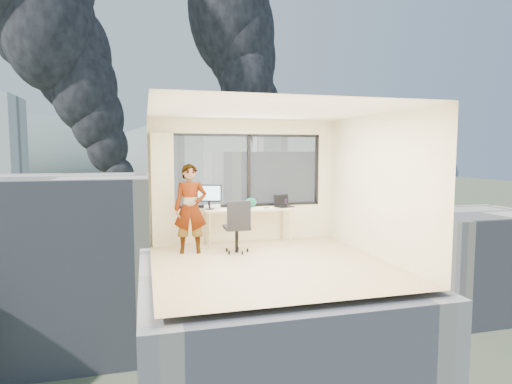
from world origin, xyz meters
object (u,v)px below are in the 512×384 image
object	(u,v)px
person	(190,209)
monitor	(209,197)
handbag	(251,202)
desk	(248,226)
laptop	(284,202)
chair	(237,226)
game_console	(212,206)

from	to	relation	value
person	monitor	xyz separation A→B (m)	(0.44, 0.55, 0.16)
person	handbag	bearing A→B (deg)	32.97
desk	person	size ratio (longest dim) A/B	1.06
monitor	laptop	distance (m)	1.61
chair	game_console	world-z (taller)	chair
handbag	game_console	bearing A→B (deg)	-162.00
desk	game_console	world-z (taller)	game_console
person	laptop	distance (m)	2.10
desk	person	xyz separation A→B (m)	(-1.24, -0.49, 0.47)
chair	laptop	size ratio (longest dim) A/B	2.68
desk	chair	distance (m)	0.83
chair	handbag	world-z (taller)	chair
monitor	game_console	distance (m)	0.26
desk	laptop	size ratio (longest dim) A/B	4.67
desk	laptop	world-z (taller)	laptop
game_console	laptop	distance (m)	1.54
desk	monitor	distance (m)	1.02
desk	laptop	distance (m)	0.94
desk	person	world-z (taller)	person
desk	monitor	size ratio (longest dim) A/B	3.48
laptop	handbag	xyz separation A→B (m)	(-0.70, 0.17, -0.02)
handbag	person	bearing A→B (deg)	-134.57
monitor	handbag	world-z (taller)	monitor
desk	game_console	distance (m)	0.86
game_console	handbag	bearing A→B (deg)	2.35
monitor	person	bearing A→B (deg)	-111.65
desk	handbag	xyz separation A→B (m)	(0.10, 0.16, 0.48)
game_console	laptop	bearing A→B (deg)	-3.41
game_console	person	bearing A→B (deg)	-123.53
desk	chair	world-z (taller)	chair
game_console	monitor	bearing A→B (deg)	-117.40
monitor	chair	bearing A→B (deg)	-45.42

